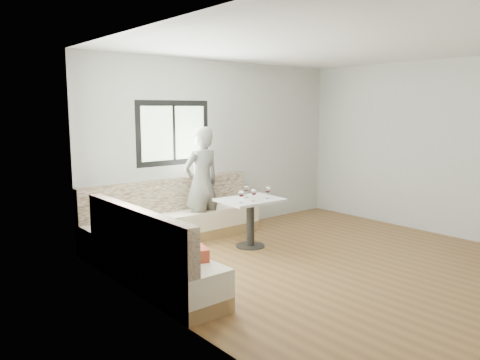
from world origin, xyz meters
The scene contains 9 objects.
room centered at (-0.08, 0.08, 1.41)m, with size 5.01×5.01×2.81m.
banquette centered at (-1.59, 1.62, 0.33)m, with size 2.90×2.80×0.95m.
table centered at (-0.34, 1.32, 0.54)m, with size 0.92×0.74×0.72m.
person centered at (-0.63, 2.14, 0.88)m, with size 0.64×0.42×1.75m, color slate.
olive_ramekin centered at (-0.39, 1.42, 0.74)m, with size 0.10×0.10×0.04m.
wine_glass_a centered at (-0.65, 1.17, 0.85)m, with size 0.08×0.08×0.19m.
wine_glass_b centered at (-0.42, 1.15, 0.85)m, with size 0.08×0.08×0.19m.
wine_glass_c centered at (-0.14, 1.17, 0.85)m, with size 0.08×0.08×0.19m.
wine_glass_d centered at (-0.32, 1.43, 0.85)m, with size 0.08×0.08×0.19m.
Camera 1 is at (-4.74, -3.74, 2.02)m, focal length 35.00 mm.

